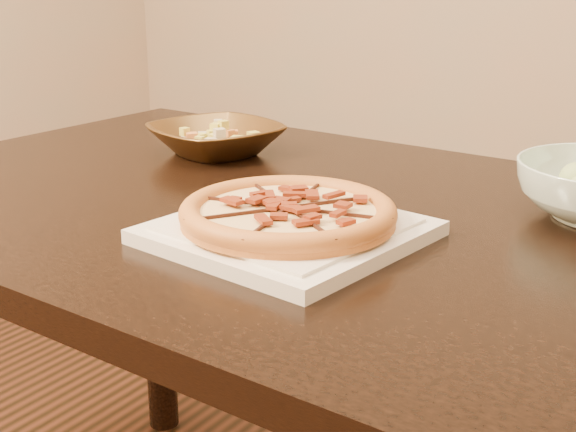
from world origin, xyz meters
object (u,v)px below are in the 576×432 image
Objects in this scene: plate at (288,231)px; pizza at (288,213)px; dining_table at (281,271)px; bronze_bowl at (216,139)px.

plate is 1.19× the size of pizza.
bronze_bowl is at bearing 146.11° from dining_table.
plate is at bearing -20.95° from pizza.
dining_table is 0.33m from bronze_bowl.
bronze_bowl reaches higher than dining_table.
pizza is (0.10, -0.13, 0.14)m from dining_table.
bronze_bowl is at bearing 139.48° from pizza.
plate is (0.10, -0.13, 0.12)m from dining_table.
plate is 1.46× the size of bronze_bowl.
dining_table is at bearing 127.24° from pizza.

